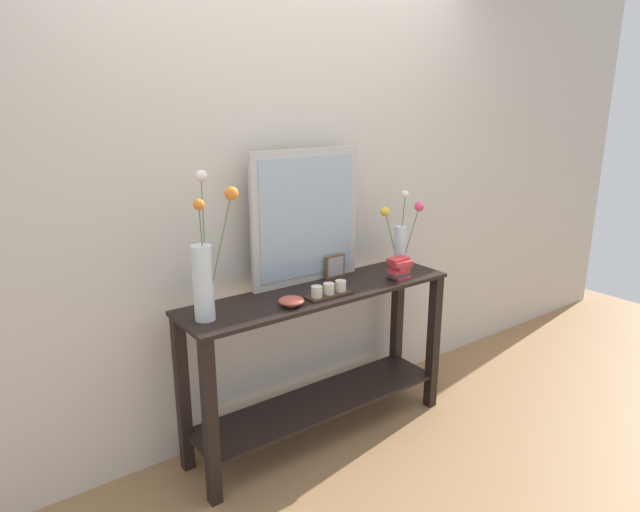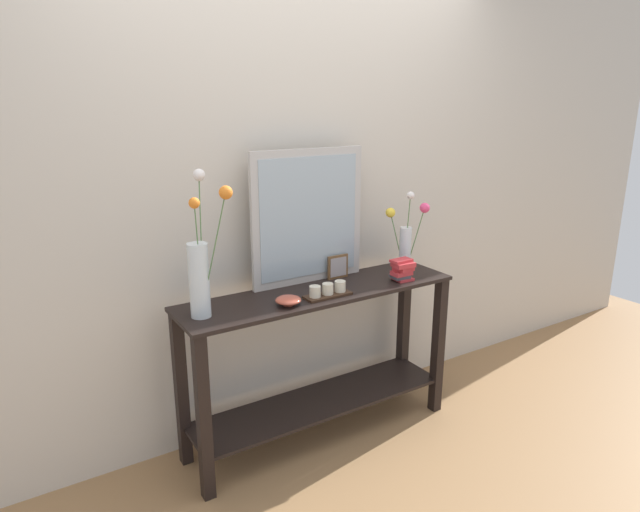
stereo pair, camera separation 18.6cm
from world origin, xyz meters
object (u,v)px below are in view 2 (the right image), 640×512
object	(u,v)px
picture_frame_small	(338,267)
book_stack	(402,270)
vase_right	(406,238)
decorative_bowl	(288,300)
mirror_leaning	(308,217)
candle_tray	(328,291)
tall_vase_left	(201,268)
console_table	(320,350)

from	to	relation	value
picture_frame_small	book_stack	size ratio (longest dim) A/B	1.05
vase_right	decorative_bowl	size ratio (longest dim) A/B	3.69
vase_right	picture_frame_small	size ratio (longest dim) A/B	3.54
mirror_leaning	candle_tray	bearing A→B (deg)	-99.35
tall_vase_left	vase_right	bearing A→B (deg)	1.98
vase_right	candle_tray	size ratio (longest dim) A/B	1.87
picture_frame_small	book_stack	distance (m)	0.35
mirror_leaning	candle_tray	distance (m)	0.41
vase_right	picture_frame_small	distance (m)	0.43
console_table	book_stack	distance (m)	0.61
console_table	mirror_leaning	world-z (taller)	mirror_leaning
decorative_bowl	book_stack	world-z (taller)	book_stack
tall_vase_left	decorative_bowl	distance (m)	0.45
console_table	vase_right	bearing A→B (deg)	3.00
console_table	vase_right	xyz separation A→B (m)	(0.59, 0.03, 0.52)
tall_vase_left	picture_frame_small	distance (m)	0.85
vase_right	book_stack	bearing A→B (deg)	-135.16
book_stack	mirror_leaning	bearing A→B (deg)	149.36
console_table	mirror_leaning	xyz separation A→B (m)	(0.03, 0.16, 0.69)
vase_right	book_stack	world-z (taller)	vase_right
picture_frame_small	mirror_leaning	bearing A→B (deg)	167.09
candle_tray	picture_frame_small	distance (m)	0.30
book_stack	tall_vase_left	bearing A→B (deg)	175.51
console_table	vase_right	world-z (taller)	vase_right
book_stack	console_table	bearing A→B (deg)	168.13
console_table	mirror_leaning	size ratio (longest dim) A/B	2.12
book_stack	vase_right	bearing A→B (deg)	44.84
tall_vase_left	candle_tray	bearing A→B (deg)	-7.54
tall_vase_left	vase_right	world-z (taller)	tall_vase_left
vase_right	picture_frame_small	bearing A→B (deg)	167.10
mirror_leaning	book_stack	xyz separation A→B (m)	(0.43, -0.26, -0.29)
mirror_leaning	candle_tray	world-z (taller)	mirror_leaning
console_table	decorative_bowl	world-z (taller)	decorative_bowl
vase_right	candle_tray	world-z (taller)	vase_right
decorative_bowl	vase_right	bearing A→B (deg)	8.66
candle_tray	decorative_bowl	xyz separation A→B (m)	(-0.22, -0.00, -0.00)
tall_vase_left	candle_tray	size ratio (longest dim) A/B	2.67
tall_vase_left	book_stack	size ratio (longest dim) A/B	5.29
candle_tray	picture_frame_small	xyz separation A→B (m)	(0.20, 0.22, 0.04)
console_table	decorative_bowl	size ratio (longest dim) A/B	12.08
candle_tray	book_stack	xyz separation A→B (m)	(0.47, -0.00, 0.03)
mirror_leaning	vase_right	xyz separation A→B (m)	(0.56, -0.13, -0.16)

